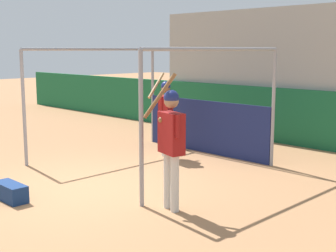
{
  "coord_description": "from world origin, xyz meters",
  "views": [
    {
      "loc": [
        6.71,
        -4.58,
        2.41
      ],
      "look_at": [
        0.64,
        1.46,
        1.0
      ],
      "focal_mm": 50.0,
      "sensor_mm": 36.0,
      "label": 1
    }
  ],
  "objects": [
    {
      "name": "bleacher_section",
      "position": [
        -0.0,
        7.96,
        1.75
      ],
      "size": [
        7.6,
        4.0,
        3.51
      ],
      "color": "#9E9E99",
      "rests_on": "ground"
    },
    {
      "name": "player_batter",
      "position": [
        -0.65,
        2.67,
        1.03
      ],
      "size": [
        0.77,
        0.74,
        1.87
      ],
      "rotation": [
        0.0,
        0.0,
        2.09
      ],
      "color": "silver",
      "rests_on": "ground"
    },
    {
      "name": "equipment_bag",
      "position": [
        -0.21,
        -1.27,
        0.14
      ],
      "size": [
        0.7,
        0.28,
        0.28
      ],
      "color": "navy",
      "rests_on": "ground"
    },
    {
      "name": "ground_plane",
      "position": [
        0.0,
        0.0,
        0.0
      ],
      "size": [
        60.0,
        60.0,
        0.0
      ],
      "primitive_type": "plane",
      "color": "#A8754C"
    },
    {
      "name": "outfield_wall",
      "position": [
        0.0,
        5.9,
        0.71
      ],
      "size": [
        24.0,
        0.12,
        1.43
      ],
      "color": "#196038",
      "rests_on": "ground"
    },
    {
      "name": "batting_cage",
      "position": [
        -0.33,
        3.05,
        1.09
      ],
      "size": [
        3.71,
        3.7,
        2.44
      ],
      "color": "gray",
      "rests_on": "ground"
    },
    {
      "name": "player_waiting",
      "position": [
        1.91,
        0.26,
        1.11
      ],
      "size": [
        0.79,
        0.47,
        2.06
      ],
      "rotation": [
        0.0,
        0.0,
        2.88
      ],
      "color": "silver",
      "rests_on": "ground"
    }
  ]
}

